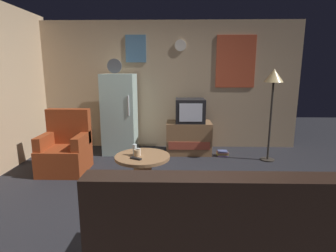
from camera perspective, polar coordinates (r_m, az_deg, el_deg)
name	(u,v)px	position (r m, az deg, el deg)	size (l,w,h in m)	color
ground_plane	(163,201)	(3.45, -1.02, -15.43)	(12.00, 12.00, 0.00)	#232328
wall_with_art	(169,85)	(5.53, 0.14, 8.52)	(5.20, 0.12, 2.51)	tan
fridge	(120,114)	(5.24, -10.09, 2.57)	(0.60, 0.62, 1.77)	silver
tv_stand	(189,137)	(5.21, 4.36, -2.43)	(0.84, 0.53, 0.60)	#8E6642
crt_tv	(190,110)	(5.10, 4.66, 3.27)	(0.54, 0.51, 0.44)	black
standing_lamp	(273,83)	(4.92, 21.29, 8.44)	(0.32, 0.32, 1.59)	#332D28
coffee_table	(143,173)	(3.65, -5.34, -9.78)	(0.72, 0.72, 0.48)	#8E6642
wine_glass	(135,150)	(3.57, -7.00, -5.00)	(0.05, 0.05, 0.15)	silver
mug_ceramic_white	(138,152)	(3.58, -6.39, -5.46)	(0.08, 0.08, 0.09)	silver
mug_ceramic_tan	(137,153)	(3.54, -6.52, -5.65)	(0.08, 0.08, 0.09)	tan
remote_control	(136,158)	(3.44, -6.77, -6.79)	(0.15, 0.04, 0.02)	black
armchair	(66,150)	(4.58, -20.72, -4.71)	(0.68, 0.68, 0.96)	maroon
couch	(209,240)	(2.25, 8.55, -22.67)	(1.70, 0.80, 0.92)	black
book_stack	(222,153)	(5.17, 11.38, -5.65)	(0.21, 0.15, 0.10)	#A47EC4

